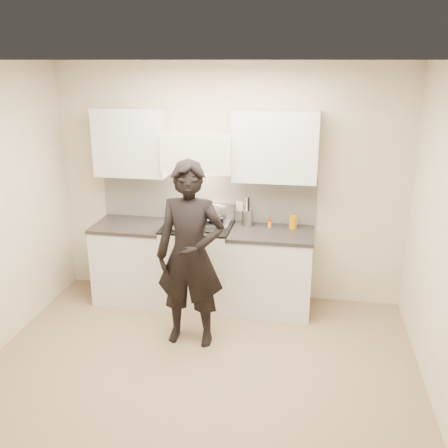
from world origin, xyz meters
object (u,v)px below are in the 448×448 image
object	(u,v)px
counter_right	(270,270)
utensil_crock	(248,216)
person	(190,255)
stove	(198,264)
wok	(211,213)

from	to	relation	value
counter_right	utensil_crock	world-z (taller)	utensil_crock
counter_right	person	bearing A→B (deg)	-130.62
stove	utensil_crock	world-z (taller)	utensil_crock
stove	person	distance (m)	0.95
counter_right	person	distance (m)	1.18
stove	wok	xyz separation A→B (m)	(0.12, 0.14, 0.58)
wok	person	size ratio (longest dim) A/B	0.23
counter_right	utensil_crock	bearing A→B (deg)	148.70
utensil_crock	person	xyz separation A→B (m)	(-0.42, -1.00, -0.10)
wok	utensil_crock	size ratio (longest dim) A/B	1.25
utensil_crock	person	size ratio (longest dim) A/B	0.18
counter_right	person	xyz separation A→B (m)	(-0.71, -0.83, 0.46)
person	stove	bearing A→B (deg)	98.80
stove	utensil_crock	distance (m)	0.79
counter_right	wok	distance (m)	0.93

